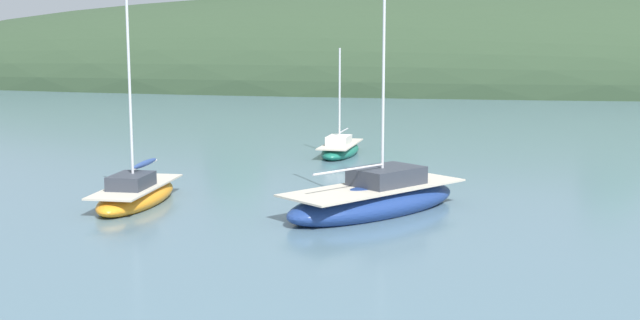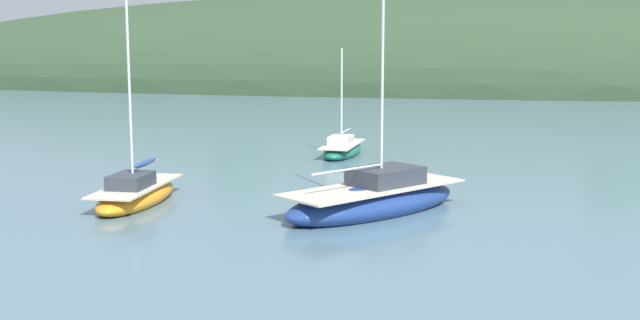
{
  "view_description": "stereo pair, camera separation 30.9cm",
  "coord_description": "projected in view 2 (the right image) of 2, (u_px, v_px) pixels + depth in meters",
  "views": [
    {
      "loc": [
        5.48,
        -8.52,
        5.72
      ],
      "look_at": [
        0.0,
        20.0,
        1.2
      ],
      "focal_mm": 44.71,
      "sensor_mm": 36.0,
      "label": 1
    },
    {
      "loc": [
        5.78,
        -8.46,
        5.72
      ],
      "look_at": [
        0.0,
        20.0,
        1.2
      ],
      "focal_mm": 44.71,
      "sensor_mm": 36.0,
      "label": 2
    }
  ],
  "objects": [
    {
      "name": "sailboat_blue_center",
      "position": [
        374.0,
        199.0,
        26.09
      ],
      "size": [
        6.33,
        7.18,
        9.36
      ],
      "color": "navy",
      "rests_on": "ground"
    },
    {
      "name": "sailboat_grey_yawl",
      "position": [
        136.0,
        194.0,
        27.46
      ],
      "size": [
        1.94,
        5.33,
        7.5
      ],
      "color": "orange",
      "rests_on": "ground"
    },
    {
      "name": "far_shoreline_hill",
      "position": [
        432.0,
        86.0,
        91.04
      ],
      "size": [
        150.0,
        36.0,
        25.14
      ],
      "color": "#2D422B",
      "rests_on": "ground"
    },
    {
      "name": "sailboat_teal_outer",
      "position": [
        342.0,
        149.0,
        38.65
      ],
      "size": [
        1.8,
        4.69,
        5.34
      ],
      "color": "#196B56",
      "rests_on": "ground"
    }
  ]
}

